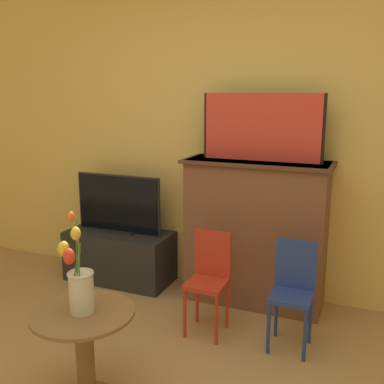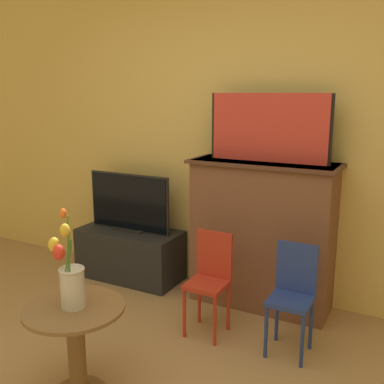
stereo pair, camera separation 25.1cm
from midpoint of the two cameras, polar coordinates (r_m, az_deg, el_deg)
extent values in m
cube|color=#E0BC66|center=(3.65, 3.86, 7.90)|extent=(8.00, 0.06, 2.70)
cube|color=brown|center=(3.53, 6.04, -5.23)|extent=(1.06, 0.38, 1.14)
cube|color=#503123|center=(3.39, 6.21, 3.75)|extent=(1.12, 0.42, 0.02)
cube|color=black|center=(3.37, 6.76, 8.16)|extent=(0.91, 0.02, 0.50)
cube|color=red|center=(3.36, 6.71, 8.14)|extent=(0.87, 0.02, 0.50)
cube|color=#232326|center=(4.10, -10.91, -8.00)|extent=(0.93, 0.43, 0.44)
cube|color=black|center=(4.02, -11.04, -4.93)|extent=(0.31, 0.12, 0.02)
cube|color=black|center=(3.96, -11.11, -1.49)|extent=(0.80, 0.02, 0.51)
cube|color=black|center=(3.96, -11.19, -1.52)|extent=(0.77, 0.02, 0.48)
cylinder|color=#B22D1E|center=(3.16, -3.30, -15.22)|extent=(0.02, 0.02, 0.35)
cylinder|color=#B22D1E|center=(3.08, 0.69, -16.01)|extent=(0.02, 0.02, 0.35)
cylinder|color=#B22D1E|center=(3.34, -1.54, -13.55)|extent=(0.02, 0.02, 0.35)
cylinder|color=#B22D1E|center=(3.27, 2.23, -14.23)|extent=(0.02, 0.02, 0.35)
cube|color=#B22D1E|center=(3.13, -0.49, -11.65)|extent=(0.26, 0.26, 0.03)
cube|color=#B22D1E|center=(3.16, 0.36, -7.84)|extent=(0.26, 0.02, 0.33)
cylinder|color=navy|center=(3.00, 7.23, -16.89)|extent=(0.02, 0.02, 0.35)
cylinder|color=navy|center=(2.96, 11.70, -17.52)|extent=(0.02, 0.02, 0.35)
cylinder|color=navy|center=(3.20, 8.37, -14.97)|extent=(0.02, 0.02, 0.35)
cylinder|color=navy|center=(3.16, 12.53, -15.52)|extent=(0.02, 0.02, 0.35)
cube|color=navy|center=(2.99, 10.10, -13.02)|extent=(0.26, 0.26, 0.03)
cube|color=navy|center=(3.03, 10.73, -9.01)|extent=(0.26, 0.02, 0.33)
cylinder|color=brown|center=(2.64, -16.24, -19.76)|extent=(0.10, 0.10, 0.51)
cylinder|color=brown|center=(2.51, -16.62, -14.59)|extent=(0.54, 0.54, 0.02)
cylinder|color=beige|center=(2.46, -16.79, -12.19)|extent=(0.13, 0.13, 0.21)
torus|color=beige|center=(2.42, -16.95, -9.91)|extent=(0.14, 0.14, 0.02)
cylinder|color=#477A2D|center=(2.40, -17.39, -7.33)|extent=(0.04, 0.02, 0.37)
ellipsoid|color=orange|center=(2.37, -18.09, -2.98)|extent=(0.04, 0.04, 0.05)
cylinder|color=#477A2D|center=(2.39, -17.31, -9.42)|extent=(0.01, 0.07, 0.20)
ellipsoid|color=red|center=(2.31, -18.41, -7.82)|extent=(0.06, 0.06, 0.08)
cylinder|color=#477A2D|center=(2.39, -17.48, -9.04)|extent=(0.03, 0.07, 0.23)
ellipsoid|color=gold|center=(2.33, -19.03, -6.88)|extent=(0.06, 0.06, 0.08)
cylinder|color=#477A2D|center=(2.37, -17.18, -8.23)|extent=(0.03, 0.06, 0.31)
ellipsoid|color=gold|center=(2.27, -17.68, -5.08)|extent=(0.05, 0.05, 0.07)
camera|label=1|loc=(0.13, -92.48, -0.56)|focal=42.00mm
camera|label=2|loc=(0.13, 87.52, 0.56)|focal=42.00mm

